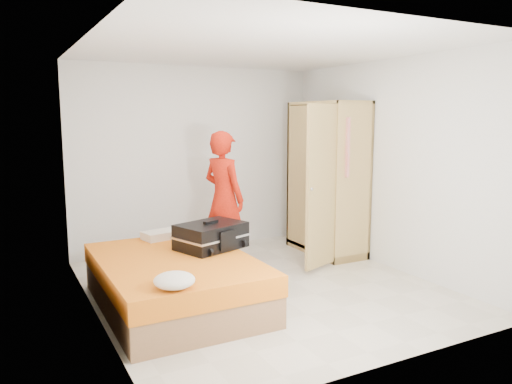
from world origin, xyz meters
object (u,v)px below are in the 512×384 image
suitcase (211,236)px  wardrobe (327,183)px  person (224,198)px  round_cushion (174,280)px  bed (175,282)px

suitcase → wardrobe: bearing=1.0°
person → suitcase: size_ratio=2.08×
person → suitcase: person is taller
wardrobe → round_cushion: wardrobe is taller
wardrobe → bed: bearing=-159.8°
round_cushion → suitcase: bearing=53.5°
wardrobe → person: size_ratio=1.22×
wardrobe → suitcase: wardrobe is taller
suitcase → round_cushion: 1.27m
bed → wardrobe: 2.77m
suitcase → round_cushion: suitcase is taller
person → suitcase: (-0.57, -0.95, -0.23)m
person → round_cushion: bearing=124.6°
bed → suitcase: 0.63m
bed → suitcase: size_ratio=2.44×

